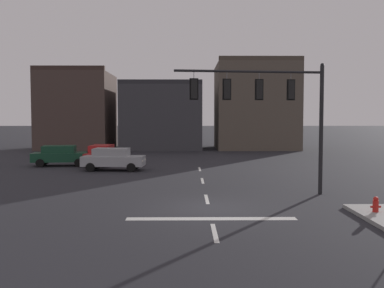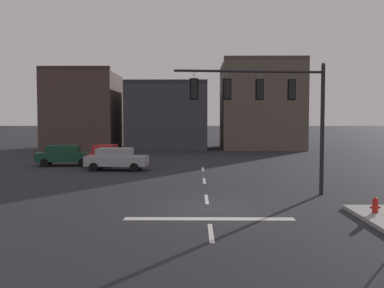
{
  "view_description": "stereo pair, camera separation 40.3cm",
  "coord_description": "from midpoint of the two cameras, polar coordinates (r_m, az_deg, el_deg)",
  "views": [
    {
      "loc": [
        -0.89,
        -18.21,
        3.77
      ],
      "look_at": [
        -0.68,
        2.3,
        2.56
      ],
      "focal_mm": 40.97,
      "sensor_mm": 36.0,
      "label": 1
    },
    {
      "loc": [
        -0.48,
        -18.21,
        3.77
      ],
      "look_at": [
        -0.68,
        2.3,
        2.56
      ],
      "focal_mm": 40.97,
      "sensor_mm": 36.0,
      "label": 2
    }
  ],
  "objects": [
    {
      "name": "signal_mast_near_side",
      "position": [
        21.58,
        9.65,
        5.59
      ],
      "size": [
        7.34,
        0.96,
        6.46
      ],
      "color": "black",
      "rests_on": "ground"
    },
    {
      "name": "car_lot_nearside",
      "position": [
        36.25,
        -17.04,
        -1.38
      ],
      "size": [
        4.6,
        2.31,
        1.61
      ],
      "color": "#143D28",
      "rests_on": "ground"
    },
    {
      "name": "car_lot_farside",
      "position": [
        32.12,
        -10.61,
        -1.89
      ],
      "size": [
        4.55,
        2.14,
        1.61
      ],
      "color": "#9EA0A5",
      "rests_on": "ground"
    },
    {
      "name": "car_lot_middle",
      "position": [
        36.04,
        -12.05,
        -1.34
      ],
      "size": [
        2.04,
        4.51,
        1.61
      ],
      "color": "#A81E1E",
      "rests_on": "ground"
    },
    {
      "name": "stop_bar_paint",
      "position": [
        16.66,
        1.83,
        -9.7
      ],
      "size": [
        6.4,
        0.5,
        0.01
      ],
      "primitive_type": "cube",
      "color": "silver",
      "rests_on": "ground"
    },
    {
      "name": "lane_centreline",
      "position": [
        20.57,
        1.36,
        -7.18
      ],
      "size": [
        0.16,
        26.4,
        0.01
      ],
      "color": "silver",
      "rests_on": "ground"
    },
    {
      "name": "fire_hydrant",
      "position": [
        18.42,
        22.21,
        -7.65
      ],
      "size": [
        0.4,
        0.3,
        0.75
      ],
      "color": "red",
      "rests_on": "ground"
    },
    {
      "name": "ground_plane",
      "position": [
        18.61,
        1.57,
        -8.32
      ],
      "size": [
        400.0,
        400.0,
        0.0
      ],
      "primitive_type": "plane",
      "color": "#232328"
    },
    {
      "name": "building_row",
      "position": [
        54.58,
        -2.66,
        4.23
      ],
      "size": [
        31.0,
        10.15,
        10.84
      ],
      "color": "#473833",
      "rests_on": "ground"
    }
  ]
}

